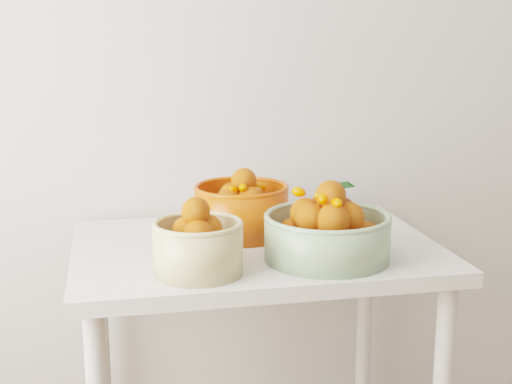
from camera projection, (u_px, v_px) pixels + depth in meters
table at (256, 277)px, 2.00m from camera, size 1.00×0.70×0.75m
bowl_cream at (198, 245)px, 1.73m from camera, size 0.28×0.28×0.19m
bowl_green at (327, 232)px, 1.83m from camera, size 0.40×0.40×0.21m
bowl_orange at (242, 209)px, 2.05m from camera, size 0.33×0.33×0.20m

